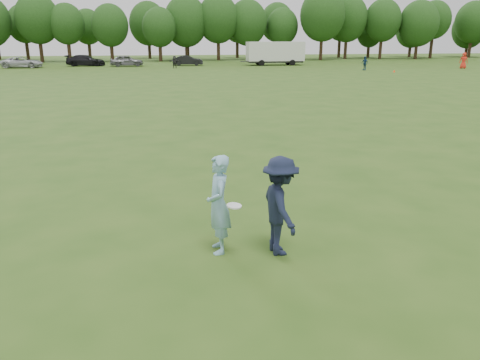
{
  "coord_description": "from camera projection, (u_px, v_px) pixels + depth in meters",
  "views": [
    {
      "loc": [
        -2.16,
        -7.43,
        3.86
      ],
      "look_at": [
        -0.64,
        1.42,
        1.1
      ],
      "focal_mm": 35.0,
      "sensor_mm": 36.0,
      "label": 1
    }
  ],
  "objects": [
    {
      "name": "player_far_d",
      "position": [
        175.0,
        62.0,
        59.83
      ],
      "size": [
        1.45,
        0.51,
        1.54
      ],
      "primitive_type": "imported",
      "rotation": [
        0.0,
        0.0,
        -0.04
      ],
      "color": "#2A2A2A",
      "rests_on": "ground"
    },
    {
      "name": "ground",
      "position": [
        288.0,
        259.0,
        8.48
      ],
      "size": [
        200.0,
        200.0,
        0.0
      ],
      "primitive_type": "plane",
      "color": "#2B4F16",
      "rests_on": "ground"
    },
    {
      "name": "field_cone",
      "position": [
        394.0,
        71.0,
        53.03
      ],
      "size": [
        0.28,
        0.28,
        0.3
      ],
      "primitive_type": "cone",
      "color": "#FF410D",
      "rests_on": "ground"
    },
    {
      "name": "defender",
      "position": [
        280.0,
        206.0,
        8.47
      ],
      "size": [
        0.78,
        1.24,
        1.84
      ],
      "primitive_type": "imported",
      "rotation": [
        0.0,
        0.0,
        1.66
      ],
      "color": "#171D32",
      "rests_on": "ground"
    },
    {
      "name": "disc_in_play",
      "position": [
        234.0,
        206.0,
        8.28
      ],
      "size": [
        0.28,
        0.28,
        0.06
      ],
      "color": "white",
      "rests_on": "ground"
    },
    {
      "name": "treeline",
      "position": [
        185.0,
        22.0,
        79.55
      ],
      "size": [
        130.35,
        18.39,
        11.74
      ],
      "color": "#332114",
      "rests_on": "ground"
    },
    {
      "name": "car_c",
      "position": [
        22.0,
        62.0,
        60.33
      ],
      "size": [
        5.1,
        2.51,
        1.39
      ],
      "primitive_type": "imported",
      "rotation": [
        0.0,
        0.0,
        1.53
      ],
      "color": "silver",
      "rests_on": "ground"
    },
    {
      "name": "cargo_trailer",
      "position": [
        275.0,
        52.0,
        65.78
      ],
      "size": [
        9.0,
        2.75,
        3.2
      ],
      "color": "white",
      "rests_on": "ground"
    },
    {
      "name": "car_f",
      "position": [
        188.0,
        61.0,
        65.17
      ],
      "size": [
        4.27,
        1.75,
        1.38
      ],
      "primitive_type": "imported",
      "rotation": [
        0.0,
        0.0,
        1.5
      ],
      "color": "black",
      "rests_on": "ground"
    },
    {
      "name": "thrower",
      "position": [
        219.0,
        205.0,
        8.54
      ],
      "size": [
        0.45,
        0.68,
        1.85
      ],
      "primitive_type": "imported",
      "rotation": [
        0.0,
        0.0,
        -1.56
      ],
      "color": "#83B4CA",
      "rests_on": "ground"
    },
    {
      "name": "car_d",
      "position": [
        86.0,
        60.0,
        64.08
      ],
      "size": [
        5.31,
        2.48,
        1.5
      ],
      "primitive_type": "imported",
      "rotation": [
        0.0,
        0.0,
        1.49
      ],
      "color": "black",
      "rests_on": "ground"
    },
    {
      "name": "player_far_b",
      "position": [
        365.0,
        63.0,
        56.04
      ],
      "size": [
        0.75,
        1.04,
        1.64
      ],
      "primitive_type": "imported",
      "rotation": [
        0.0,
        0.0,
        -1.16
      ],
      "color": "navy",
      "rests_on": "ground"
    },
    {
      "name": "player_far_c",
      "position": [
        464.0,
        61.0,
        58.74
      ],
      "size": [
        1.17,
        1.04,
        2.0
      ],
      "primitive_type": "imported",
      "rotation": [
        0.0,
        0.0,
        2.61
      ],
      "color": "red",
      "rests_on": "ground"
    },
    {
      "name": "car_e",
      "position": [
        127.0,
        61.0,
        63.35
      ],
      "size": [
        4.57,
        2.15,
        1.51
      ],
      "primitive_type": "imported",
      "rotation": [
        0.0,
        0.0,
        1.65
      ],
      "color": "slate",
      "rests_on": "ground"
    }
  ]
}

